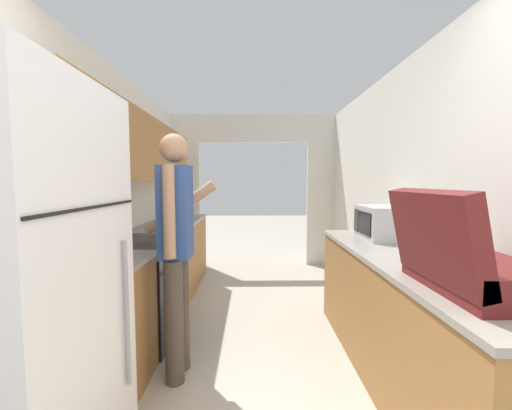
% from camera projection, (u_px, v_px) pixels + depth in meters
% --- Properties ---
extents(wall_left, '(0.38, 6.89, 2.50)m').
position_uv_depth(wall_left, '(103.00, 178.00, 2.70)').
color(wall_left, silver).
rests_on(wall_left, ground_plane).
extents(wall_right, '(0.06, 6.89, 2.50)m').
position_uv_depth(wall_right, '(436.00, 203.00, 2.39)').
color(wall_right, silver).
rests_on(wall_right, ground_plane).
extents(wall_far_with_doorway, '(3.10, 0.06, 2.50)m').
position_uv_depth(wall_far_with_doorway, '(253.00, 178.00, 5.22)').
color(wall_far_with_doorway, silver).
rests_on(wall_far_with_doorway, ground_plane).
extents(counter_left, '(0.62, 3.22, 0.89)m').
position_uv_depth(counter_left, '(160.00, 268.00, 3.49)').
color(counter_left, '#9E6B38').
rests_on(counter_left, ground_plane).
extents(counter_right, '(0.62, 2.35, 0.89)m').
position_uv_depth(counter_right, '(406.00, 320.00, 2.19)').
color(counter_right, '#9E6B38').
rests_on(counter_right, ground_plane).
extents(refrigerator, '(0.72, 0.81, 1.82)m').
position_uv_depth(refrigerator, '(11.00, 305.00, 1.27)').
color(refrigerator, white).
rests_on(refrigerator, ground_plane).
extents(range_oven, '(0.66, 0.76, 1.03)m').
position_uv_depth(range_oven, '(138.00, 289.00, 2.78)').
color(range_oven, black).
rests_on(range_oven, ground_plane).
extents(person, '(0.56, 0.38, 1.74)m').
position_uv_depth(person, '(176.00, 247.00, 2.22)').
color(person, '#4C4238').
rests_on(person, ground_plane).
extents(suitcase, '(0.52, 0.65, 0.48)m').
position_uv_depth(suitcase, '(463.00, 261.00, 1.48)').
color(suitcase, '#5B1919').
rests_on(suitcase, counter_right).
extents(microwave, '(0.36, 0.50, 0.29)m').
position_uv_depth(microwave, '(382.00, 222.00, 2.82)').
color(microwave, '#B7B7BC').
rests_on(microwave, counter_right).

